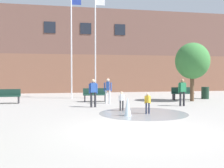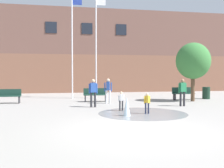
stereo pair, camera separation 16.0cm
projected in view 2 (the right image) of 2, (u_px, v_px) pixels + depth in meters
ground_plane at (135, 130)px, 8.72m from camera, size 100.00×100.00×0.00m
library_building at (85, 53)px, 29.19m from camera, size 36.00×6.05×8.54m
splash_fountain at (136, 111)px, 12.15m from camera, size 4.22×4.22×0.85m
park_bench_left_of_flagpoles at (8, 96)px, 16.69m from camera, size 1.60×0.44×0.91m
park_bench_under_left_flagpole at (95, 95)px, 17.75m from camera, size 1.60×0.44×0.91m
park_bench_center at (183, 93)px, 19.00m from camera, size 1.60×0.44×0.91m
teen_by_trashcan at (93, 91)px, 14.74m from camera, size 0.50×0.26×1.59m
adult_watching at (182, 90)px, 15.23m from camera, size 0.50×0.27×1.59m
child_running at (147, 102)px, 12.29m from camera, size 0.31×0.24×0.99m
child_in_fountain at (121, 99)px, 13.34m from camera, size 0.31×0.21×0.99m
adult_in_red at (108, 89)px, 16.64m from camera, size 0.50×0.38×1.59m
flagpole_left at (73, 43)px, 19.83m from camera, size 0.80×0.10×7.96m
flagpole_right at (96, 43)px, 20.16m from camera, size 0.80×0.10×8.02m
trash_can at (206, 93)px, 19.71m from camera, size 0.56×0.56×0.90m
street_tree_near_building at (193, 61)px, 17.92m from camera, size 2.34×2.34×4.02m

